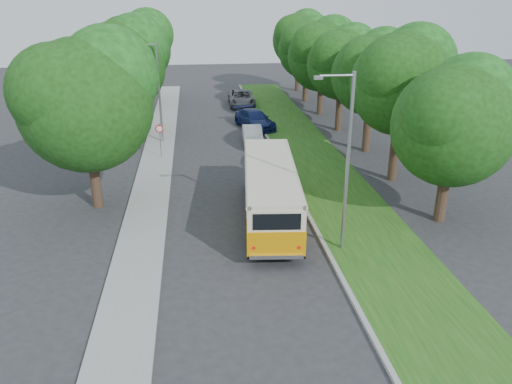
{
  "coord_description": "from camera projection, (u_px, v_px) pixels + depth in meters",
  "views": [
    {
      "loc": [
        -2.02,
        -21.86,
        10.96
      ],
      "look_at": [
        0.86,
        1.31,
        1.5
      ],
      "focal_mm": 35.0,
      "sensor_mm": 36.0,
      "label": 1
    }
  ],
  "objects": [
    {
      "name": "lamppost_far",
      "position": [
        158.0,
        89.0,
        37.09
      ],
      "size": [
        1.71,
        0.16,
        7.5
      ],
      "color": "gray",
      "rests_on": "ground"
    },
    {
      "name": "grass_verge",
      "position": [
        333.0,
        187.0,
        29.71
      ],
      "size": [
        4.5,
        70.0,
        0.13
      ],
      "primitive_type": "cube",
      "color": "#1A4C14",
      "rests_on": "ground"
    },
    {
      "name": "car_white",
      "position": [
        252.0,
        135.0,
        38.07
      ],
      "size": [
        1.62,
        4.17,
        1.35
      ],
      "primitive_type": "imported",
      "rotation": [
        0.0,
        0.0,
        -0.05
      ],
      "color": "silver",
      "rests_on": "ground"
    },
    {
      "name": "lamppost_near",
      "position": [
        346.0,
        159.0,
        20.99
      ],
      "size": [
        1.71,
        0.16,
        8.0
      ],
      "color": "gray",
      "rests_on": "ground"
    },
    {
      "name": "ground",
      "position": [
        242.0,
        231.0,
        24.45
      ],
      "size": [
        120.0,
        120.0,
        0.0
      ],
      "primitive_type": "plane",
      "color": "#2C2C2F",
      "rests_on": "ground"
    },
    {
      "name": "warning_sign",
      "position": [
        160.0,
        135.0,
        34.31
      ],
      "size": [
        0.56,
        0.1,
        2.5
      ],
      "color": "gray",
      "rests_on": "ground"
    },
    {
      "name": "car_blue",
      "position": [
        255.0,
        119.0,
        42.44
      ],
      "size": [
        3.6,
        5.63,
        1.52
      ],
      "primitive_type": "imported",
      "rotation": [
        0.0,
        0.0,
        0.31
      ],
      "color": "navy",
      "rests_on": "ground"
    },
    {
      "name": "curb",
      "position": [
        294.0,
        189.0,
        29.44
      ],
      "size": [
        0.2,
        70.0,
        0.15
      ],
      "primitive_type": "cube",
      "color": "gray",
      "rests_on": "ground"
    },
    {
      "name": "car_grey",
      "position": [
        242.0,
        98.0,
        50.79
      ],
      "size": [
        2.67,
        5.59,
        1.54
      ],
      "primitive_type": "imported",
      "rotation": [
        0.0,
        0.0,
        -0.02
      ],
      "color": "#54555B",
      "rests_on": "ground"
    },
    {
      "name": "vintage_bus",
      "position": [
        270.0,
        193.0,
        25.09
      ],
      "size": [
        3.51,
        10.16,
        2.96
      ],
      "primitive_type": null,
      "rotation": [
        0.0,
        0.0,
        -0.1
      ],
      "color": "orange",
      "rests_on": "ground"
    },
    {
      "name": "sidewalk",
      "position": [
        150.0,
        196.0,
        28.48
      ],
      "size": [
        2.2,
        70.0,
        0.12
      ],
      "primitive_type": "cube",
      "color": "gray",
      "rests_on": "ground"
    },
    {
      "name": "car_silver",
      "position": [
        268.0,
        158.0,
        32.79
      ],
      "size": [
        2.74,
        4.55,
        1.45
      ],
      "primitive_type": "imported",
      "rotation": [
        0.0,
        0.0,
        -0.26
      ],
      "color": "#AAABAF",
      "rests_on": "ground"
    },
    {
      "name": "treeline",
      "position": [
        259.0,
        59.0,
        39.14
      ],
      "size": [
        24.27,
        41.91,
        9.46
      ],
      "color": "#332319",
      "rests_on": "ground"
    }
  ]
}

